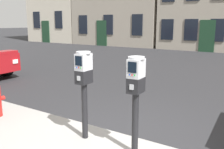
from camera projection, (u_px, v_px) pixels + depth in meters
ground_plane at (118, 147)px, 3.96m from camera, size 160.00×160.00×0.00m
parking_meter_near_kerb at (84, 80)px, 3.79m from camera, size 0.22×0.26×1.37m
parking_meter_twin_adjacent at (136, 88)px, 3.32m from camera, size 0.22×0.26×1.36m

